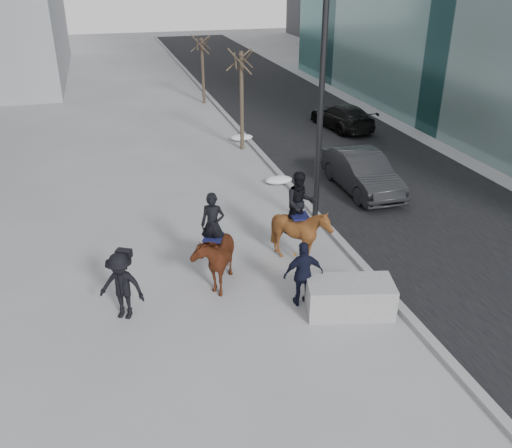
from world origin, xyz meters
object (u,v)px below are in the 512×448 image
object	(u,v)px
mounted_right	(301,227)
car_near	(362,172)
mounted_left	(215,252)
planter	(350,297)

from	to	relation	value
mounted_right	car_near	bearing A→B (deg)	47.43
mounted_left	mounted_right	xyz separation A→B (m)	(2.60, 0.50, 0.13)
planter	mounted_left	bearing A→B (deg)	142.33
mounted_left	mounted_right	world-z (taller)	mounted_right
mounted_right	mounted_left	bearing A→B (deg)	-169.17
planter	car_near	distance (m)	8.15
planter	car_near	xyz separation A→B (m)	(3.78, 7.21, 0.32)
car_near	mounted_right	size ratio (longest dim) A/B	1.66
mounted_left	planter	bearing A→B (deg)	-37.67
planter	car_near	world-z (taller)	car_near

